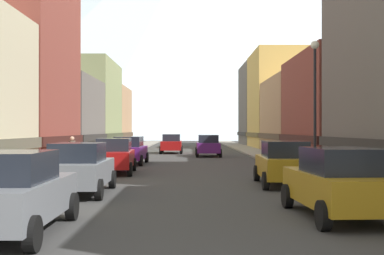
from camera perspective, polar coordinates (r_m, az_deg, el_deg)
sidewalk_left at (r=41.31m, az=-9.09°, el=-3.20°), size 2.50×100.00×0.15m
sidewalk_right at (r=41.32m, az=8.34°, el=-3.20°), size 2.50×100.00×0.15m
storefront_left_3 at (r=42.38m, az=-16.21°, el=0.92°), size 8.43×10.13×6.36m
storefront_left_4 at (r=52.78m, az=-12.22°, el=2.13°), size 6.94×11.36×9.09m
storefront_left_5 at (r=63.27m, az=-10.02°, el=0.98°), size 6.48×9.97×7.35m
storefront_right_2 at (r=37.36m, az=19.12°, el=1.87°), size 10.22×12.05×7.44m
storefront_right_3 at (r=49.03m, az=13.68°, el=1.14°), size 9.11×12.35×7.02m
storefront_right_4 at (r=60.69m, az=9.85°, el=2.83°), size 6.83×11.15×11.25m
storefront_right_5 at (r=72.01m, az=8.09°, el=2.34°), size 6.52×11.09×11.20m
car_left_0 at (r=11.58m, az=-19.58°, el=-6.86°), size 2.10×4.42×1.78m
car_left_1 at (r=18.09m, az=-12.49°, el=-4.46°), size 2.14×4.44×1.78m
car_left_2 at (r=26.17m, az=-8.72°, el=-3.14°), size 2.24×4.48×1.78m
car_left_3 at (r=32.85m, az=-7.02°, el=-2.54°), size 2.17×4.45×1.78m
car_right_0 at (r=13.48m, az=16.17°, el=-5.92°), size 2.25×4.48×1.78m
car_right_1 at (r=20.71m, az=10.25°, el=-3.92°), size 2.19×4.46×1.78m
car_driving_0 at (r=42.05m, az=1.81°, el=-2.03°), size 2.06×4.40×1.78m
car_driving_1 at (r=47.57m, az=-2.31°, el=-1.81°), size 2.06×4.40×1.78m
potted_plant_1 at (r=20.17m, az=-20.71°, el=-4.67°), size 0.54×0.54×0.93m
potted_plant_2 at (r=22.00m, az=-18.94°, el=-4.18°), size 0.74×0.74×0.98m
pedestrian_0 at (r=28.03m, az=-13.26°, el=-2.85°), size 0.36×0.36×1.72m
streetlamp_right at (r=22.29m, az=13.58°, el=4.29°), size 0.36×0.36×5.86m
mountain_backdrop at (r=272.72m, az=2.46°, el=12.45°), size 336.59×336.59×123.82m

